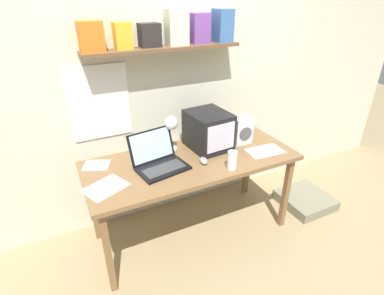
{
  "coord_description": "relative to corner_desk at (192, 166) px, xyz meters",
  "views": [
    {
      "loc": [
        -0.89,
        -1.82,
        1.9
      ],
      "look_at": [
        0.0,
        0.0,
        0.84
      ],
      "focal_mm": 28.0,
      "sensor_mm": 36.0,
      "label": 1
    }
  ],
  "objects": [
    {
      "name": "space_heater",
      "position": [
        0.51,
        0.08,
        0.18
      ],
      "size": [
        0.16,
        0.13,
        0.23
      ],
      "rotation": [
        0.0,
        0.0,
        -0.01
      ],
      "color": "white",
      "rests_on": "corner_desk"
    },
    {
      "name": "laptop",
      "position": [
        -0.27,
        0.02,
        0.13
      ],
      "size": [
        0.41,
        0.37,
        0.25
      ],
      "rotation": [
        0.0,
        0.0,
        0.17
      ],
      "color": "black",
      "rests_on": "corner_desk"
    },
    {
      "name": "juice_glass",
      "position": [
        0.2,
        -0.26,
        0.13
      ],
      "size": [
        0.07,
        0.07,
        0.14
      ],
      "color": "white",
      "rests_on": "corner_desk"
    },
    {
      "name": "printed_handout",
      "position": [
        0.59,
        -0.15,
        0.07
      ],
      "size": [
        0.3,
        0.2,
        0.0
      ],
      "rotation": [
        0.0,
        0.0,
        -0.06
      ],
      "color": "white",
      "rests_on": "corner_desk"
    },
    {
      "name": "floor_cushion",
      "position": [
        1.18,
        -0.16,
        -0.62
      ],
      "size": [
        0.45,
        0.45,
        0.1
      ],
      "color": "gray",
      "rests_on": "ground_plane"
    },
    {
      "name": "loose_paper_near_monitor",
      "position": [
        -0.69,
        0.23,
        0.07
      ],
      "size": [
        0.23,
        0.21,
        0.0
      ],
      "rotation": [
        0.0,
        0.0,
        -0.41
      ],
      "color": "silver",
      "rests_on": "corner_desk"
    },
    {
      "name": "ground_plane",
      "position": [
        0.0,
        0.0,
        -0.67
      ],
      "size": [
        12.0,
        12.0,
        0.0
      ],
      "primitive_type": "plane",
      "color": "#9B855F"
    },
    {
      "name": "back_wall",
      "position": [
        -0.0,
        0.49,
        0.64
      ],
      "size": [
        5.6,
        0.24,
        2.6
      ],
      "color": "beige",
      "rests_on": "ground_plane"
    },
    {
      "name": "desk_lamp",
      "position": [
        -0.1,
        0.17,
        0.27
      ],
      "size": [
        0.13,
        0.19,
        0.31
      ],
      "rotation": [
        0.0,
        0.0,
        0.09
      ],
      "color": "white",
      "rests_on": "corner_desk"
    },
    {
      "name": "computer_mouse",
      "position": [
        0.06,
        -0.09,
        0.08
      ],
      "size": [
        0.08,
        0.12,
        0.03
      ],
      "rotation": [
        0.0,
        0.0,
        -0.26
      ],
      "color": "gray",
      "rests_on": "corner_desk"
    },
    {
      "name": "open_notebook",
      "position": [
        -0.69,
        -0.09,
        0.07
      ],
      "size": [
        0.33,
        0.29,
        0.0
      ],
      "rotation": [
        0.0,
        0.0,
        0.42
      ],
      "color": "silver",
      "rests_on": "corner_desk"
    },
    {
      "name": "corner_desk",
      "position": [
        0.0,
        0.0,
        0.0
      ],
      "size": [
        1.65,
        0.7,
        0.74
      ],
      "color": "brown",
      "rests_on": "ground_plane"
    },
    {
      "name": "crt_monitor",
      "position": [
        0.21,
        0.12,
        0.22
      ],
      "size": [
        0.33,
        0.38,
        0.3
      ],
      "rotation": [
        0.0,
        0.0,
        0.08
      ],
      "color": "black",
      "rests_on": "corner_desk"
    }
  ]
}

